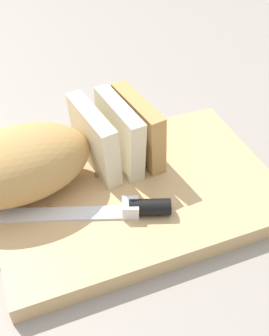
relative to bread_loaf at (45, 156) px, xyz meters
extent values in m
plane|color=gray|center=(0.10, -0.05, -0.07)|extent=(3.00, 3.00, 0.00)
cube|color=tan|center=(0.10, -0.05, -0.06)|extent=(0.37, 0.25, 0.02)
ellipsoid|color=tan|center=(-0.03, 0.00, 0.00)|extent=(0.20, 0.14, 0.09)
cube|color=beige|center=(0.07, 0.01, 0.00)|extent=(0.04, 0.11, 0.09)
cube|color=beige|center=(0.10, 0.01, 0.00)|extent=(0.04, 0.11, 0.09)
cube|color=tan|center=(0.13, 0.02, 0.00)|extent=(0.04, 0.11, 0.09)
cube|color=silver|center=(-0.01, -0.06, -0.04)|extent=(0.18, 0.08, 0.00)
cylinder|color=black|center=(0.10, -0.10, -0.03)|extent=(0.05, 0.04, 0.02)
cube|color=silver|center=(0.08, -0.09, -0.03)|extent=(0.03, 0.03, 0.02)
sphere|color=#996633|center=(0.08, -0.09, -0.04)|extent=(0.01, 0.01, 0.01)
sphere|color=#996633|center=(0.06, -0.01, -0.04)|extent=(0.01, 0.01, 0.01)
sphere|color=#996633|center=(-0.01, -0.04, -0.04)|extent=(0.01, 0.01, 0.01)
sphere|color=#996633|center=(0.04, 0.01, -0.04)|extent=(0.01, 0.01, 0.01)
camera|label=1|loc=(-0.04, -0.42, 0.34)|focal=45.01mm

